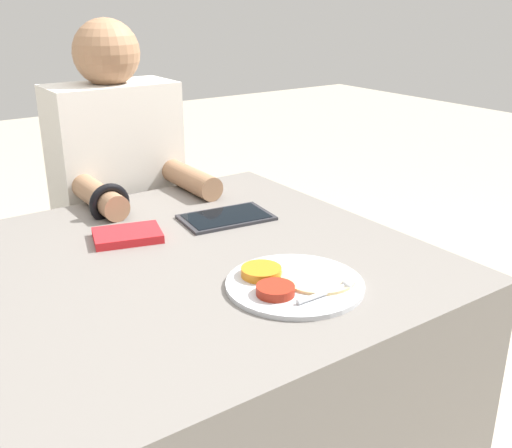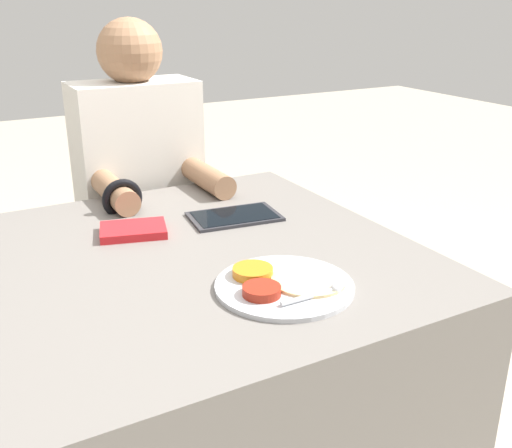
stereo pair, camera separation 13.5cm
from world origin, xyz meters
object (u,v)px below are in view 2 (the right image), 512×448
(red_notebook, at_px, (133,231))
(person_diner, at_px, (143,229))
(tablet_device, at_px, (234,216))
(thali_tray, at_px, (283,284))

(red_notebook, relative_size, person_diner, 0.14)
(red_notebook, xyz_separation_m, person_diner, (0.17, 0.45, -0.18))
(red_notebook, relative_size, tablet_device, 0.74)
(red_notebook, height_order, person_diner, person_diner)
(thali_tray, xyz_separation_m, tablet_device, (0.10, 0.40, -0.00))
(thali_tray, bearing_deg, person_diner, 89.97)
(thali_tray, relative_size, tablet_device, 1.13)
(red_notebook, xyz_separation_m, tablet_device, (0.27, -0.02, -0.00))
(thali_tray, height_order, red_notebook, thali_tray)
(tablet_device, bearing_deg, thali_tray, -103.68)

